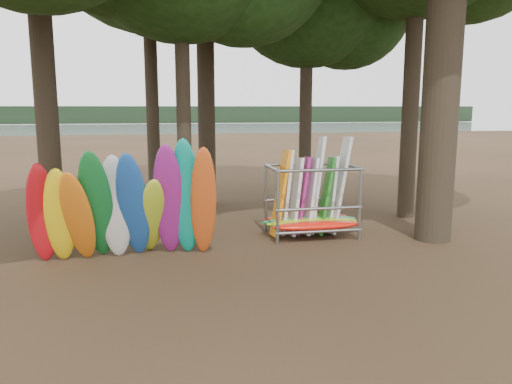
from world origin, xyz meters
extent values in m
plane|color=#47331E|center=(0.00, 0.00, 0.00)|extent=(120.00, 120.00, 0.00)
plane|color=gray|center=(0.00, 60.00, 0.00)|extent=(160.00, 160.00, 0.00)
cube|color=black|center=(0.00, 110.00, 2.00)|extent=(160.00, 4.00, 4.00)
cylinder|color=black|center=(-5.25, 1.96, 5.68)|extent=(0.57, 0.57, 11.35)
cylinder|color=black|center=(-2.60, 6.42, 5.85)|extent=(0.45, 0.45, 11.70)
cylinder|color=black|center=(-0.60, 7.32, 6.92)|extent=(0.66, 0.66, 13.84)
cylinder|color=black|center=(3.16, 6.80, 4.87)|extent=(0.48, 0.48, 9.74)
cylinder|color=black|center=(-1.71, 2.76, 5.15)|extent=(0.42, 0.42, 10.31)
cylinder|color=black|center=(5.84, 3.65, 6.16)|extent=(0.55, 0.55, 12.32)
ellipsoid|color=red|center=(-5.20, 0.38, 1.24)|extent=(0.80, 1.07, 2.57)
ellipsoid|color=yellow|center=(-4.78, 0.28, 1.19)|extent=(0.83, 1.30, 2.50)
ellipsoid|color=orange|center=(-4.36, 0.18, 1.16)|extent=(0.90, 1.56, 2.46)
ellipsoid|color=#146A2C|center=(-3.94, 0.24, 1.39)|extent=(0.82, 1.73, 2.91)
ellipsoid|color=silver|center=(-3.52, 0.38, 1.32)|extent=(0.78, 1.08, 2.73)
ellipsoid|color=#1A4B9F|center=(-3.10, 0.28, 1.36)|extent=(0.93, 1.69, 2.85)
ellipsoid|color=#B2CE29|center=(-2.68, 0.49, 1.04)|extent=(0.86, 1.75, 2.26)
ellipsoid|color=#8C1C79|center=(-2.26, 0.34, 1.45)|extent=(0.86, 1.49, 3.00)
ellipsoid|color=#0A907A|center=(-1.84, 0.35, 1.51)|extent=(0.87, 1.32, 3.11)
ellipsoid|color=#D1501A|center=(-1.42, 0.18, 1.41)|extent=(0.70, 1.37, 2.92)
ellipsoid|color=red|center=(1.86, 1.26, 0.42)|extent=(2.60, 0.55, 0.24)
ellipsoid|color=#A5BD19|center=(1.86, 1.67, 0.42)|extent=(2.74, 0.55, 0.24)
ellipsoid|color=#1A783D|center=(1.86, 1.93, 0.42)|extent=(2.90, 0.55, 0.24)
ellipsoid|color=red|center=(1.86, 2.29, 0.42)|extent=(2.60, 0.55, 0.24)
cube|color=orange|center=(0.96, 1.92, 1.26)|extent=(0.55, 0.80, 2.53)
cube|color=silver|center=(1.19, 2.12, 1.25)|extent=(0.41, 0.76, 2.52)
cube|color=silver|center=(1.41, 1.90, 1.14)|extent=(0.38, 0.76, 2.31)
cube|color=#9B196E|center=(1.64, 2.03, 1.15)|extent=(0.49, 0.74, 2.32)
cube|color=white|center=(1.86, 1.92, 1.13)|extent=(0.41, 0.76, 2.29)
cube|color=silver|center=(2.09, 2.06, 1.44)|extent=(0.53, 0.77, 2.90)
cube|color=#1D7A1B|center=(2.31, 1.87, 1.15)|extent=(0.55, 0.73, 2.31)
cube|color=silver|center=(2.54, 2.11, 1.14)|extent=(0.41, 0.79, 2.31)
cube|color=silver|center=(2.76, 1.92, 1.44)|extent=(0.62, 0.79, 2.89)
camera|label=1|loc=(-2.50, -11.84, 3.71)|focal=35.00mm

